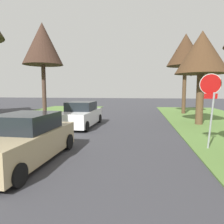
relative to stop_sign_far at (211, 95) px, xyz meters
name	(u,v)px	position (x,y,z in m)	size (l,w,h in m)	color
stop_sign_far	(211,95)	(0.00, 0.00, 0.00)	(0.82, 0.64, 2.93)	#9EA0A5
street_tree_right_mid_b	(202,54)	(1.20, 6.06, 2.53)	(3.38, 3.38, 6.09)	brown
street_tree_right_far	(186,51)	(1.43, 12.58, 3.89)	(3.48, 3.48, 7.57)	#4E3724
street_tree_left_mid_b	(42,44)	(-9.75, 6.09, 3.43)	(2.87, 2.87, 7.09)	#4A342B
parked_sedan_tan	(24,140)	(-6.40, -2.31, -1.44)	(2.04, 4.45, 1.57)	tan
parked_sedan_white	(81,115)	(-6.52, 4.48, -1.44)	(2.04, 4.45, 1.57)	white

